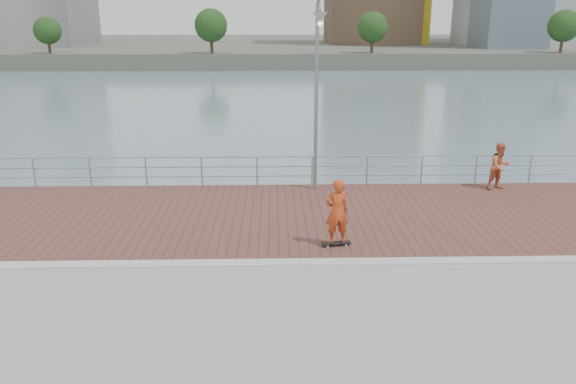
{
  "coord_description": "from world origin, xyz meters",
  "views": [
    {
      "loc": [
        -0.38,
        -13.14,
        6.06
      ],
      "look_at": [
        0.0,
        2.0,
        1.3
      ],
      "focal_mm": 35.0,
      "sensor_mm": 36.0,
      "label": 1
    }
  ],
  "objects_px": {
    "skateboarder": "(337,212)",
    "bystander": "(500,166)",
    "street_lamp": "(318,61)",
    "guardrail": "(285,167)"
  },
  "relations": [
    {
      "from": "street_lamp",
      "to": "skateboarder",
      "type": "height_order",
      "value": "street_lamp"
    },
    {
      "from": "guardrail",
      "to": "bystander",
      "type": "xyz_separation_m",
      "value": [
        7.77,
        -0.74,
        0.19
      ]
    },
    {
      "from": "skateboarder",
      "to": "guardrail",
      "type": "bearing_deg",
      "value": -88.2
    },
    {
      "from": "street_lamp",
      "to": "skateboarder",
      "type": "distance_m",
      "value": 6.1
    },
    {
      "from": "guardrail",
      "to": "skateboarder",
      "type": "bearing_deg",
      "value": -77.52
    },
    {
      "from": "skateboarder",
      "to": "bystander",
      "type": "distance_m",
      "value": 8.27
    },
    {
      "from": "skateboarder",
      "to": "bystander",
      "type": "relative_size",
      "value": 1.06
    },
    {
      "from": "bystander",
      "to": "guardrail",
      "type": "bearing_deg",
      "value": 157.35
    },
    {
      "from": "street_lamp",
      "to": "bystander",
      "type": "height_order",
      "value": "street_lamp"
    },
    {
      "from": "guardrail",
      "to": "skateboarder",
      "type": "distance_m",
      "value": 6.04
    }
  ]
}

